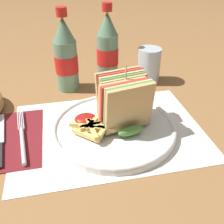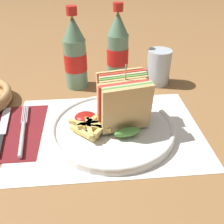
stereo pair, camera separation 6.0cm
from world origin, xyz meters
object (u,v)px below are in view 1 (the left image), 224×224
coke_bottle_near (66,57)px  coke_bottle_far (107,49)px  club_sandwich (124,102)px  fork (22,140)px  knife (0,139)px  plate_main (114,127)px  glass_near (149,65)px

coke_bottle_near → coke_bottle_far: size_ratio=1.00×
club_sandwich → fork: 0.24m
coke_bottle_far → knife: bearing=-139.1°
coke_bottle_near → coke_bottle_far: bearing=15.5°
plate_main → glass_near: glass_near is taller
fork → coke_bottle_near: (0.12, 0.24, 0.09)m
club_sandwich → glass_near: bearing=58.9°
club_sandwich → coke_bottle_far: bearing=86.5°
glass_near → club_sandwich: bearing=-121.1°
plate_main → fork: bearing=179.8°
fork → coke_bottle_far: size_ratio=0.87×
plate_main → knife: 0.25m
fork → club_sandwich: bearing=-5.1°
club_sandwich → knife: bearing=177.9°
club_sandwich → fork: club_sandwich is taller
fork → coke_bottle_far: 0.38m
knife → coke_bottle_near: bearing=45.9°
knife → coke_bottle_far: (0.29, 0.25, 0.09)m
coke_bottle_near → knife: bearing=-127.3°
club_sandwich → coke_bottle_far: 0.27m
knife → plate_main: bearing=-10.8°
plate_main → knife: bearing=176.0°
fork → coke_bottle_near: 0.28m
fork → plate_main: bearing=-7.0°
club_sandwich → knife: 0.28m
coke_bottle_far → glass_near: size_ratio=2.19×
plate_main → coke_bottle_far: coke_bottle_far is taller
fork → glass_near: size_ratio=1.89×
plate_main → club_sandwich: club_sandwich is taller
fork → coke_bottle_far: bearing=41.3°
club_sandwich → glass_near: (0.14, 0.23, -0.02)m
coke_bottle_far → club_sandwich: bearing=-93.5°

